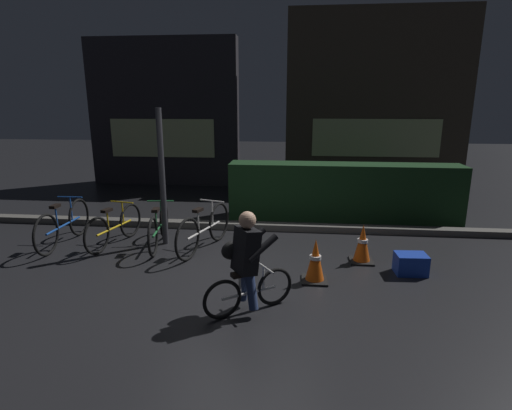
% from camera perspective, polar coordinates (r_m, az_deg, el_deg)
% --- Properties ---
extents(ground_plane, '(40.00, 40.00, 0.00)m').
position_cam_1_polar(ground_plane, '(5.99, -2.52, -9.75)').
color(ground_plane, black).
extents(sidewalk_curb, '(12.00, 0.24, 0.12)m').
position_cam_1_polar(sidewalk_curb, '(8.02, -0.26, -2.96)').
color(sidewalk_curb, '#56544F').
rests_on(sidewalk_curb, ground).
extents(hedge_row, '(4.80, 0.70, 1.19)m').
position_cam_1_polar(hedge_row, '(8.77, 12.17, 1.83)').
color(hedge_row, '#19381C').
rests_on(hedge_row, ground).
extents(storefront_left, '(4.40, 0.54, 4.22)m').
position_cam_1_polar(storefront_left, '(12.55, -12.80, 12.43)').
color(storefront_left, '#262328').
rests_on(storefront_left, ground).
extents(storefront_right, '(5.28, 0.54, 5.03)m').
position_cam_1_polar(storefront_right, '(12.81, 16.59, 14.04)').
color(storefront_right, '#42382D').
rests_on(storefront_right, ground).
extents(street_post, '(0.10, 0.10, 2.35)m').
position_cam_1_polar(street_post, '(7.11, -13.04, 3.68)').
color(street_post, '#2D2D33').
rests_on(street_post, ground).
extents(parked_bike_leftmost, '(0.46, 1.74, 0.80)m').
position_cam_1_polar(parked_bike_leftmost, '(7.83, -25.40, -2.50)').
color(parked_bike_leftmost, black).
rests_on(parked_bike_leftmost, ground).
extents(parked_bike_left_mid, '(0.46, 1.54, 0.72)m').
position_cam_1_polar(parked_bike_left_mid, '(7.48, -19.25, -2.90)').
color(parked_bike_left_mid, black).
rests_on(parked_bike_left_mid, ground).
extents(parked_bike_center_left, '(0.46, 1.62, 0.75)m').
position_cam_1_polar(parked_bike_center_left, '(7.21, -13.49, -3.03)').
color(parked_bike_center_left, black).
rests_on(parked_bike_center_left, ground).
extents(parked_bike_center_right, '(0.59, 1.67, 0.80)m').
position_cam_1_polar(parked_bike_center_right, '(6.89, -7.28, -3.38)').
color(parked_bike_center_right, black).
rests_on(parked_bike_center_right, ground).
extents(traffic_cone_near, '(0.36, 0.36, 0.62)m').
position_cam_1_polar(traffic_cone_near, '(5.74, 8.32, -7.79)').
color(traffic_cone_near, black).
rests_on(traffic_cone_near, ground).
extents(traffic_cone_far, '(0.36, 0.36, 0.61)m').
position_cam_1_polar(traffic_cone_far, '(6.55, 14.71, -5.32)').
color(traffic_cone_far, black).
rests_on(traffic_cone_far, ground).
extents(blue_crate, '(0.46, 0.34, 0.30)m').
position_cam_1_polar(blue_crate, '(6.38, 20.90, -7.73)').
color(blue_crate, '#193DB7').
rests_on(blue_crate, ground).
extents(cyclist, '(1.01, 0.71, 1.25)m').
position_cam_1_polar(cyclist, '(4.78, -1.40, -8.02)').
color(cyclist, black).
rests_on(cyclist, ground).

